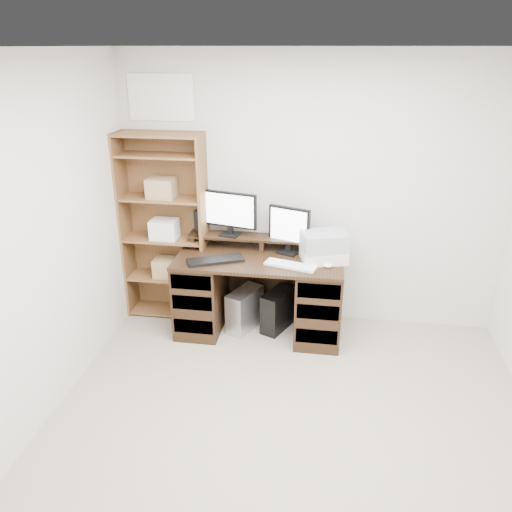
% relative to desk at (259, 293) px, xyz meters
% --- Properties ---
extents(room, '(3.54, 4.04, 2.54)m').
position_rel_desk_xyz_m(room, '(0.41, -1.64, 0.86)').
color(room, gray).
rests_on(room, ground).
extents(desk, '(1.50, 0.70, 0.75)m').
position_rel_desk_xyz_m(desk, '(0.00, 0.00, 0.00)').
color(desk, black).
rests_on(desk, ground).
extents(riser_shelf, '(1.40, 0.22, 0.12)m').
position_rel_desk_xyz_m(riser_shelf, '(0.00, 0.21, 0.45)').
color(riser_shelf, black).
rests_on(riser_shelf, desk).
extents(monitor_wide, '(0.51, 0.18, 0.41)m').
position_rel_desk_xyz_m(monitor_wide, '(-0.31, 0.21, 0.71)').
color(monitor_wide, black).
rests_on(monitor_wide, riser_shelf).
extents(monitor_small, '(0.38, 0.21, 0.43)m').
position_rel_desk_xyz_m(monitor_small, '(0.25, 0.15, 0.60)').
color(monitor_small, black).
rests_on(monitor_small, desk).
extents(speaker, '(0.11, 0.11, 0.22)m').
position_rel_desk_xyz_m(speaker, '(-0.60, 0.25, 0.59)').
color(speaker, black).
rests_on(speaker, riser_shelf).
extents(keyboard_black, '(0.52, 0.35, 0.03)m').
position_rel_desk_xyz_m(keyboard_black, '(-0.37, -0.16, 0.37)').
color(keyboard_black, black).
rests_on(keyboard_black, desk).
extents(keyboard_white, '(0.47, 0.25, 0.02)m').
position_rel_desk_xyz_m(keyboard_white, '(0.29, -0.16, 0.37)').
color(keyboard_white, silver).
rests_on(keyboard_white, desk).
extents(mouse, '(0.09, 0.07, 0.03)m').
position_rel_desk_xyz_m(mouse, '(0.61, -0.13, 0.38)').
color(mouse, white).
rests_on(mouse, desk).
extents(printer, '(0.44, 0.38, 0.10)m').
position_rel_desk_xyz_m(printer, '(0.57, 0.01, 0.41)').
color(printer, beige).
rests_on(printer, desk).
extents(basket, '(0.45, 0.37, 0.16)m').
position_rel_desk_xyz_m(basket, '(0.57, 0.01, 0.54)').
color(basket, '#93989D').
rests_on(basket, printer).
extents(tower_silver, '(0.32, 0.43, 0.40)m').
position_rel_desk_xyz_m(tower_silver, '(-0.14, 0.01, -0.19)').
color(tower_silver, '#B4B6BB').
rests_on(tower_silver, ground).
extents(tower_black, '(0.31, 0.42, 0.39)m').
position_rel_desk_xyz_m(tower_black, '(0.17, 0.05, -0.20)').
color(tower_black, black).
rests_on(tower_black, ground).
extents(bookshelf, '(0.80, 0.30, 1.80)m').
position_rel_desk_xyz_m(bookshelf, '(-0.94, 0.21, 0.53)').
color(bookshelf, brown).
rests_on(bookshelf, ground).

